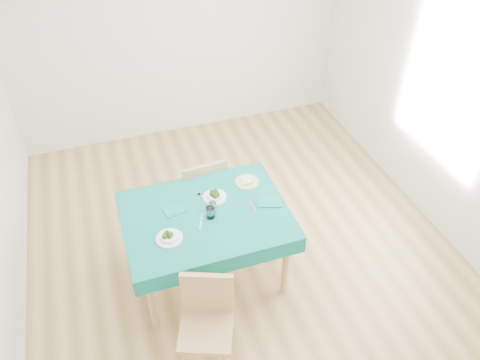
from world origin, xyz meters
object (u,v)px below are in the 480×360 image
object	(u,v)px
chair_near	(206,326)
bowl_near	(169,236)
side_plate	(247,182)
chair_far	(200,180)
table	(207,245)
bowl_far	(215,195)

from	to	relation	value
chair_near	bowl_near	world-z (taller)	chair_near
bowl_near	side_plate	distance (m)	0.93
side_plate	bowl_near	bearing A→B (deg)	-150.73
chair_far	bowl_near	world-z (taller)	chair_far
table	bowl_far	bearing A→B (deg)	52.25
bowl_far	side_plate	bearing A→B (deg)	17.14
chair_near	bowl_far	xyz separation A→B (m)	(0.38, 1.02, 0.31)
bowl_near	table	bearing A→B (deg)	27.50
chair_near	bowl_far	bearing A→B (deg)	91.47
table	bowl_near	size ratio (longest dim) A/B	6.47
table	bowl_far	world-z (taller)	bowl_far
chair_far	side_plate	distance (m)	0.60
chair_near	chair_far	size ratio (longest dim) A/B	0.91
bowl_far	chair_near	bearing A→B (deg)	-110.36
table	chair_near	size ratio (longest dim) A/B	1.42
table	chair_far	size ratio (longest dim) A/B	1.29
table	side_plate	size ratio (longest dim) A/B	6.30
chair_near	bowl_near	distance (m)	0.74
bowl_far	chair_far	bearing A→B (deg)	90.28
bowl_far	table	bearing A→B (deg)	-127.75
table	bowl_far	distance (m)	0.46
chair_far	side_plate	bearing A→B (deg)	122.66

